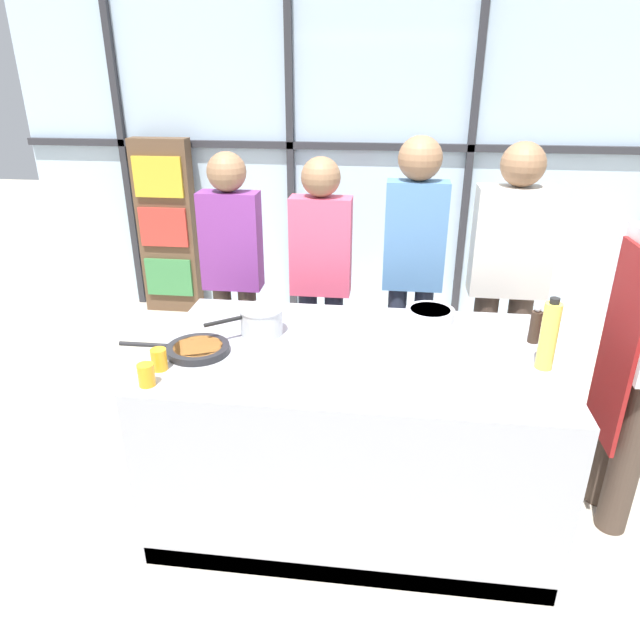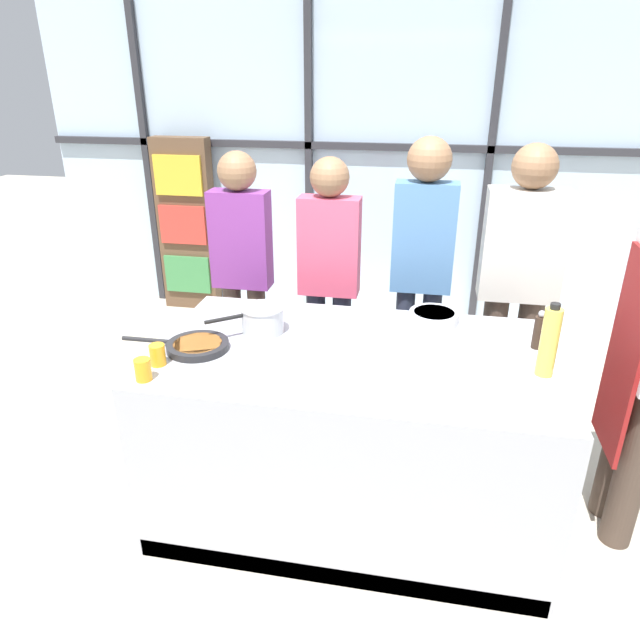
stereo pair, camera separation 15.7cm
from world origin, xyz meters
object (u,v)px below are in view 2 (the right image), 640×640
object	(u,v)px
juice_glass_far	(158,355)
spectator_far_right	(519,277)
spectator_center_right	(422,261)
frying_pan	(196,345)
spectator_center_left	(329,271)
oil_bottle	(549,342)
juice_glass_near	(143,370)
pepper_grinder	(539,331)
spectator_far_left	(242,263)
white_plate	(438,397)
mixing_bowl	(434,316)
saucepan	(262,319)

from	to	relation	value
juice_glass_far	spectator_far_right	bearing A→B (deg)	36.23
spectator_center_right	frying_pan	bearing A→B (deg)	46.10
spectator_far_right	juice_glass_far	bearing A→B (deg)	36.23
spectator_center_left	frying_pan	bearing A→B (deg)	66.81
spectator_center_right	oil_bottle	world-z (taller)	spectator_center_right
juice_glass_near	pepper_grinder	bearing A→B (deg)	20.60
spectator_far_left	white_plate	distance (m)	1.80
spectator_center_right	mixing_bowl	xyz separation A→B (m)	(0.08, -0.53, -0.13)
pepper_grinder	saucepan	bearing A→B (deg)	-176.97
saucepan	white_plate	world-z (taller)	saucepan
spectator_center_left	spectator_far_right	bearing A→B (deg)	-180.00
saucepan	juice_glass_near	xyz separation A→B (m)	(-0.36, -0.57, -0.02)
spectator_center_right	oil_bottle	distance (m)	1.16
mixing_bowl	juice_glass_far	distance (m)	1.41
saucepan	oil_bottle	size ratio (longest dim) A/B	1.05
white_plate	juice_glass_far	bearing A→B (deg)	177.29
spectator_center_right	pepper_grinder	distance (m)	0.94
spectator_center_left	white_plate	size ratio (longest dim) A/B	7.06
spectator_far_left	mixing_bowl	xyz separation A→B (m)	(1.22, -0.53, -0.05)
spectator_center_left	mixing_bowl	world-z (taller)	spectator_center_left
frying_pan	saucepan	world-z (taller)	saucepan
spectator_center_right	juice_glass_near	size ratio (longest dim) A/B	18.36
juice_glass_near	spectator_far_left	bearing A→B (deg)	90.23
spectator_center_right	spectator_far_right	size ratio (longest dim) A/B	1.01
saucepan	mixing_bowl	distance (m)	0.90
oil_bottle	juice_glass_far	bearing A→B (deg)	-172.17
frying_pan	mixing_bowl	distance (m)	1.23
spectator_center_right	pepper_grinder	bearing A→B (deg)	127.55
saucepan	mixing_bowl	bearing A→B (deg)	18.76
juice_glass_near	spectator_center_left	bearing A→B (deg)	67.89
spectator_far_right	saucepan	distance (m)	1.56
saucepan	mixing_bowl	xyz separation A→B (m)	(0.85, 0.29, -0.04)
saucepan	white_plate	size ratio (longest dim) A/B	1.47
spectator_center_right	spectator_far_right	xyz separation A→B (m)	(0.57, 0.00, -0.06)
frying_pan	juice_glass_near	world-z (taller)	juice_glass_near
frying_pan	oil_bottle	size ratio (longest dim) A/B	1.59
pepper_grinder	juice_glass_far	bearing A→B (deg)	-163.64
spectator_center_right	saucepan	world-z (taller)	spectator_center_right
spectator_center_left	spectator_center_right	xyz separation A→B (m)	(0.57, 0.00, 0.10)
spectator_far_left	juice_glass_near	distance (m)	1.38
spectator_center_right	juice_glass_near	bearing A→B (deg)	50.77
white_plate	spectator_center_left	bearing A→B (deg)	117.45
oil_bottle	juice_glass_far	distance (m)	1.71
spectator_center_right	white_plate	xyz separation A→B (m)	(0.11, -1.30, -0.16)
saucepan	oil_bottle	bearing A→B (deg)	-8.40
spectator_center_left	saucepan	xyz separation A→B (m)	(-0.20, -0.81, 0.00)
white_plate	oil_bottle	bearing A→B (deg)	32.72
spectator_center_left	juice_glass_far	world-z (taller)	spectator_center_left
spectator_far_right	juice_glass_near	world-z (taller)	spectator_far_right
juice_glass_near	saucepan	bearing A→B (deg)	57.45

